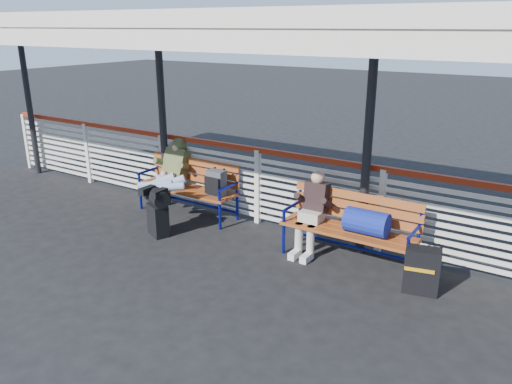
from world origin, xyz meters
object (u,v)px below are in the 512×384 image
Objects in this scene: luggage_stack at (157,210)px; bench_right at (358,222)px; companion_person at (312,212)px; traveler_man at (167,178)px; bench_left at (196,182)px; suitcase_side at (422,271)px.

luggage_stack is 0.41× the size of bench_right.
traveler_man is at bearing -177.83° from companion_person.
bench_right is (2.91, -0.23, 0.01)m from bench_left.
traveler_man reaches higher than luggage_stack.
suitcase_side is at bearing -2.77° from traveler_man.
bench_left reaches higher than suitcase_side.
bench_right is 0.67m from companion_person.
bench_left is 3.22× the size of suitcase_side.
suitcase_side is (1.60, -0.30, -0.32)m from companion_person.
suitcase_side is at bearing -10.54° from companion_person.
bench_left is at bearing 175.43° from bench_right.
luggage_stack is at bearing -161.86° from companion_person.
companion_person reaches higher than suitcase_side.
bench_right reaches higher than luggage_stack.
bench_left is at bearing 159.62° from suitcase_side.
traveler_man is at bearing -131.77° from bench_left.
bench_right is at bearing 1.92° from traveler_man.
traveler_man reaches higher than suitcase_side.
companion_person is at bearing -6.20° from bench_left.
luggage_stack reaches higher than suitcase_side.
traveler_man reaches higher than bench_left.
traveler_man is at bearing 143.26° from luggage_stack.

